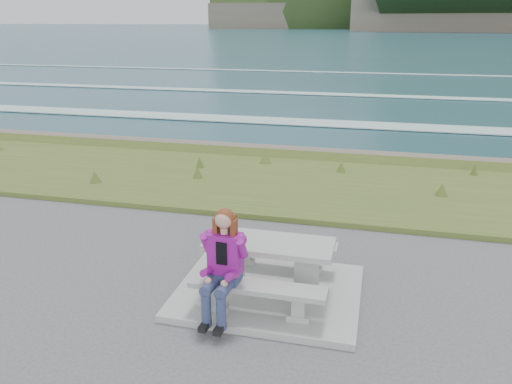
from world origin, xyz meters
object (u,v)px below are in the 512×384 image
picnic_table (269,252)px  bench_landward (257,292)px  bench_seaward (279,247)px  seated_woman (221,280)px

picnic_table → bench_landward: picnic_table is taller
bench_landward → bench_seaward: 1.40m
picnic_table → seated_woman: 0.95m
bench_landward → seated_woman: seated_woman is taller
picnic_table → bench_seaward: bearing=90.0°
bench_landward → picnic_table: bearing=90.0°
bench_seaward → seated_woman: 1.61m
seated_woman → bench_landward: bearing=22.2°
bench_landward → seated_woman: (-0.44, -0.14, 0.19)m
picnic_table → seated_woman: seated_woman is taller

